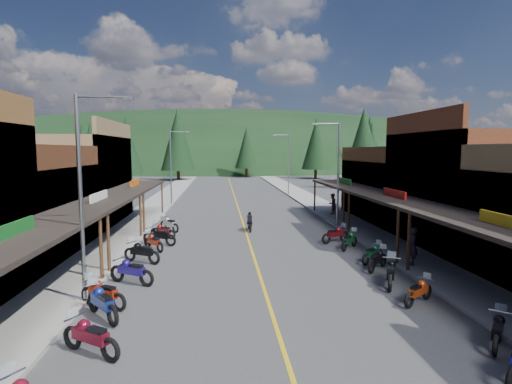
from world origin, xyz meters
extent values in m
plane|color=#38383A|center=(0.00, 0.00, 0.00)|extent=(220.00, 220.00, 0.00)
cube|color=gold|center=(0.00, 20.00, 0.01)|extent=(0.15, 90.00, 0.01)
cube|color=gray|center=(-8.70, 20.00, 0.07)|extent=(3.40, 94.00, 0.15)
cube|color=gray|center=(8.70, 20.00, 0.07)|extent=(3.40, 94.00, 0.15)
cube|color=black|center=(-8.70, -7.90, 3.00)|extent=(3.20, 10.20, 0.18)
cylinder|color=#472D19|center=(-7.20, -3.40, 1.50)|extent=(0.16, 0.16, 3.00)
cube|color=#14591E|center=(-8.70, -7.90, 3.20)|extent=(0.12, 3.00, 0.70)
cube|color=#3F2111|center=(-14.00, 1.70, 2.50)|extent=(8.00, 9.00, 5.00)
cube|color=#3F2111|center=(-10.15, 1.70, 3.10)|extent=(0.30, 9.00, 6.20)
cube|color=black|center=(-8.70, 1.70, 3.00)|extent=(3.20, 9.00, 0.18)
cylinder|color=#472D19|center=(-7.20, -2.20, 1.50)|extent=(0.16, 0.16, 3.00)
cylinder|color=#472D19|center=(-7.20, 5.60, 1.50)|extent=(0.16, 0.16, 3.00)
cube|color=silver|center=(-8.70, 1.70, 3.20)|extent=(0.12, 3.00, 0.70)
cube|color=brown|center=(-14.00, 11.30, 3.50)|extent=(8.00, 10.20, 7.00)
cube|color=brown|center=(-10.15, 11.30, 4.10)|extent=(0.30, 10.20, 8.20)
cube|color=black|center=(-8.70, 11.30, 3.00)|extent=(3.20, 10.20, 0.18)
cylinder|color=#472D19|center=(-7.20, 6.80, 1.50)|extent=(0.16, 0.16, 3.00)
cylinder|color=#472D19|center=(-7.20, 15.80, 1.50)|extent=(0.16, 0.16, 3.00)
cube|color=#CC590C|center=(-8.70, 11.30, 3.20)|extent=(0.12, 3.00, 0.70)
cube|color=black|center=(8.70, -7.90, 3.00)|extent=(3.20, 10.20, 0.18)
cylinder|color=#472D19|center=(7.20, -3.40, 1.50)|extent=(0.16, 0.16, 3.00)
cube|color=gold|center=(8.70, -7.90, 3.20)|extent=(0.12, 3.00, 0.70)
cube|color=#562B19|center=(14.00, 1.70, 3.50)|extent=(8.00, 9.00, 7.00)
cube|color=#562B19|center=(10.15, 1.70, 4.10)|extent=(0.30, 9.00, 8.20)
cube|color=black|center=(8.70, 1.70, 3.00)|extent=(3.20, 9.00, 0.18)
cylinder|color=#472D19|center=(7.20, -2.20, 1.50)|extent=(0.16, 0.16, 3.00)
cylinder|color=#472D19|center=(7.20, 5.60, 1.50)|extent=(0.16, 0.16, 3.00)
cube|color=#B2140F|center=(8.70, 1.70, 3.20)|extent=(0.12, 3.00, 0.70)
cube|color=#4C2D16|center=(14.00, 11.30, 2.50)|extent=(8.00, 10.20, 5.00)
cube|color=#4C2D16|center=(10.15, 11.30, 3.10)|extent=(0.30, 10.20, 6.20)
cube|color=black|center=(8.70, 11.30, 3.00)|extent=(3.20, 10.20, 0.18)
cylinder|color=#472D19|center=(7.20, 6.80, 1.50)|extent=(0.16, 0.16, 3.00)
cylinder|color=#472D19|center=(7.20, 15.80, 1.50)|extent=(0.16, 0.16, 3.00)
cube|color=#14591E|center=(8.70, 11.30, 3.20)|extent=(0.12, 3.00, 0.70)
cylinder|color=gray|center=(-7.10, -6.00, 4.00)|extent=(0.16, 0.16, 8.00)
cylinder|color=gray|center=(-6.10, -6.00, 7.90)|extent=(2.00, 0.10, 0.10)
cube|color=gray|center=(-5.20, -6.00, 7.85)|extent=(0.35, 0.18, 0.12)
cylinder|color=gray|center=(-7.10, 22.00, 4.00)|extent=(0.16, 0.16, 8.00)
cylinder|color=gray|center=(-6.10, 22.00, 7.90)|extent=(2.00, 0.10, 0.10)
cube|color=gray|center=(-5.20, 22.00, 7.85)|extent=(0.35, 0.18, 0.12)
cylinder|color=gray|center=(7.10, 8.00, 4.00)|extent=(0.16, 0.16, 8.00)
cylinder|color=gray|center=(6.10, 8.00, 7.90)|extent=(2.00, 0.10, 0.10)
cube|color=gray|center=(5.20, 8.00, 7.85)|extent=(0.35, 0.18, 0.12)
cylinder|color=gray|center=(7.10, 30.00, 4.00)|extent=(0.16, 0.16, 8.00)
cylinder|color=gray|center=(6.10, 30.00, 7.90)|extent=(2.00, 0.10, 0.10)
cube|color=gray|center=(5.20, 30.00, 7.85)|extent=(0.35, 0.18, 0.12)
ellipsoid|color=black|center=(0.00, 135.00, 0.00)|extent=(310.00, 140.00, 60.00)
cylinder|color=black|center=(-40.00, 62.00, 1.00)|extent=(0.60, 0.60, 2.00)
cone|color=black|center=(-40.00, 62.00, 6.50)|extent=(5.04, 5.04, 9.00)
cylinder|color=black|center=(-24.00, 70.00, 1.00)|extent=(0.60, 0.60, 2.00)
cone|color=black|center=(-24.00, 70.00, 7.25)|extent=(5.88, 5.88, 10.50)
cylinder|color=black|center=(-10.00, 58.00, 1.00)|extent=(0.60, 0.60, 2.00)
cone|color=black|center=(-10.00, 58.00, 8.00)|extent=(6.72, 6.72, 12.00)
cylinder|color=black|center=(4.00, 66.00, 1.00)|extent=(0.60, 0.60, 2.00)
cone|color=black|center=(4.00, 66.00, 6.50)|extent=(5.04, 5.04, 9.00)
cylinder|color=black|center=(18.00, 60.00, 1.00)|extent=(0.60, 0.60, 2.00)
cone|color=black|center=(18.00, 60.00, 7.25)|extent=(5.88, 5.88, 10.50)
cylinder|color=black|center=(34.00, 72.00, 1.00)|extent=(0.60, 0.60, 2.00)
cone|color=black|center=(34.00, 72.00, 8.00)|extent=(6.72, 6.72, 12.00)
cylinder|color=black|center=(46.00, 64.00, 1.00)|extent=(0.60, 0.60, 2.00)
cone|color=black|center=(46.00, 64.00, 6.50)|extent=(5.04, 5.04, 9.00)
cylinder|color=black|center=(-32.00, 76.00, 1.00)|extent=(0.60, 0.60, 2.00)
cone|color=black|center=(-32.00, 76.00, 7.25)|extent=(5.88, 5.88, 10.50)
cylinder|color=black|center=(-22.00, 40.00, 1.00)|extent=(0.60, 0.60, 2.00)
cone|color=black|center=(-22.00, 40.00, 6.00)|extent=(4.48, 4.48, 8.00)
cylinder|color=black|center=(24.00, 45.00, 1.00)|extent=(0.60, 0.60, 2.00)
cone|color=black|center=(24.00, 45.00, 6.40)|extent=(4.93, 4.93, 8.80)
cylinder|color=black|center=(-18.00, 50.00, 1.00)|extent=(0.60, 0.60, 2.00)
cone|color=black|center=(-18.00, 50.00, 6.80)|extent=(5.38, 5.38, 9.60)
cylinder|color=black|center=(20.00, 38.00, 1.00)|extent=(0.60, 0.60, 2.00)
cone|color=black|center=(20.00, 38.00, 7.20)|extent=(5.82, 5.82, 10.40)
imported|color=#281D2B|center=(7.83, -2.57, 1.11)|extent=(0.64, 0.80, 1.92)
imported|color=brown|center=(8.32, 13.70, 1.08)|extent=(1.03, 0.98, 1.87)
camera|label=1|loc=(-1.83, -21.51, 5.93)|focal=28.00mm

